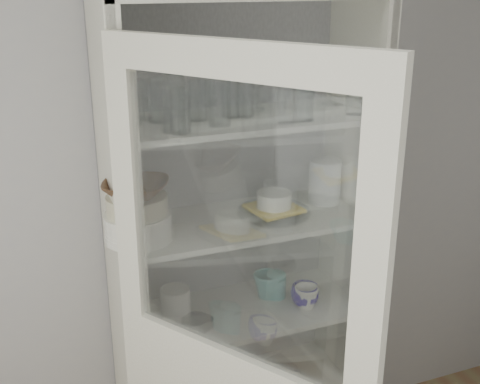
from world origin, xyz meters
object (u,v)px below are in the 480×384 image
object	(u,v)px
goblet_2	(256,88)
teal_jar	(276,285)
white_ramekin	(274,200)
goblet_0	(142,97)
yellow_trivet	(274,208)
goblet_3	(330,83)
terracotta_bowl	(136,188)
glass_platter	(274,212)
goblet_1	(174,92)
plate_stack_front	(138,226)
tin_box	(272,374)
mug_teal	(267,285)
mug_white	(306,297)
white_canister	(176,304)
plate_stack_back	(129,209)
mug_blue	(305,295)
cream_bowl	(137,205)
measuring_cups	(195,323)
pantry_cabinet	(235,283)
grey_bowl_stack	(325,181)

from	to	relation	value
goblet_2	teal_jar	world-z (taller)	goblet_2
white_ramekin	goblet_0	bearing A→B (deg)	169.26
yellow_trivet	goblet_3	bearing A→B (deg)	16.29
terracotta_bowl	glass_platter	bearing A→B (deg)	4.75
goblet_1	yellow_trivet	distance (m)	0.60
plate_stack_front	tin_box	size ratio (longest dim) A/B	1.20
plate_stack_front	mug_teal	distance (m)	0.68
glass_platter	mug_white	distance (m)	0.39
white_canister	plate_stack_back	bearing A→B (deg)	136.50
mug_blue	tin_box	bearing A→B (deg)	163.30
goblet_3	cream_bowl	world-z (taller)	goblet_3
goblet_2	goblet_3	distance (m)	0.31
goblet_0	mug_teal	bearing A→B (deg)	-4.52
yellow_trivet	tin_box	distance (m)	0.79
goblet_1	white_canister	distance (m)	0.83
yellow_trivet	white_ramekin	distance (m)	0.04
terracotta_bowl	tin_box	distance (m)	1.12
goblet_2	mug_teal	world-z (taller)	goblet_2
mug_white	mug_blue	bearing A→B (deg)	92.92
white_canister	measuring_cups	bearing A→B (deg)	-58.93
goblet_1	white_canister	bearing A→B (deg)	-124.31
mug_blue	cream_bowl	bearing A→B (deg)	-159.07
goblet_2	white_canister	xyz separation A→B (m)	(-0.37, -0.07, -0.82)
goblet_1	mug_blue	bearing A→B (deg)	-17.45
cream_bowl	mug_teal	bearing A→B (deg)	10.20
goblet_3	measuring_cups	size ratio (longest dim) A/B	1.60
goblet_1	mug_blue	world-z (taller)	goblet_1
pantry_cabinet	grey_bowl_stack	world-z (taller)	pantry_cabinet
mug_teal	measuring_cups	xyz separation A→B (m)	(-0.36, -0.12, -0.03)
plate_stack_back	grey_bowl_stack	size ratio (longest dim) A/B	1.05
mug_blue	mug_white	distance (m)	0.02
glass_platter	teal_jar	size ratio (longest dim) A/B	2.79
goblet_1	white_canister	xyz separation A→B (m)	(-0.04, -0.07, -0.82)
tin_box	mug_teal	bearing A→B (deg)	113.02
mug_teal	plate_stack_back	bearing A→B (deg)	155.75
goblet_1	tin_box	size ratio (longest dim) A/B	0.91
goblet_1	grey_bowl_stack	world-z (taller)	goblet_1
plate_stack_front	grey_bowl_stack	size ratio (longest dim) A/B	1.33
grey_bowl_stack	tin_box	world-z (taller)	grey_bowl_stack
white_ramekin	measuring_cups	bearing A→B (deg)	-169.16
glass_platter	pantry_cabinet	bearing A→B (deg)	151.69
measuring_cups	pantry_cabinet	bearing A→B (deg)	33.38
goblet_1	yellow_trivet	size ratio (longest dim) A/B	0.99
cream_bowl	mug_blue	world-z (taller)	cream_bowl
yellow_trivet	white_canister	bearing A→B (deg)	177.40
grey_bowl_stack	mug_blue	world-z (taller)	grey_bowl_stack
teal_jar	mug_white	bearing A→B (deg)	-58.34
goblet_0	terracotta_bowl	distance (m)	0.33
plate_stack_back	cream_bowl	world-z (taller)	cream_bowl
goblet_3	mug_teal	xyz separation A→B (m)	(-0.27, -0.03, -0.83)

